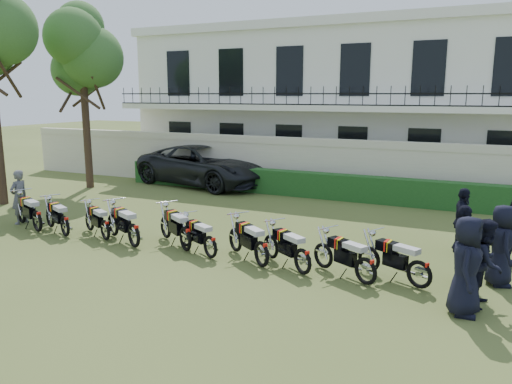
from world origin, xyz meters
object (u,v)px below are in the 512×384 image
Objects in this scene: motorcycle_0 at (37,216)px; motorcycle_8 at (366,264)px; tree_west_near at (82,51)px; motorcycle_7 at (303,255)px; officer_2 at (462,245)px; motorcycle_5 at (210,242)px; officer_3 at (501,245)px; motorcycle_2 at (105,225)px; motorcycle_6 at (262,248)px; officer_0 at (466,266)px; officer_1 at (486,263)px; inspector at (19,197)px; suv at (204,165)px; motorcycle_9 at (420,268)px; officer_5 at (462,221)px; motorcycle_1 at (65,221)px; motorcycle_3 at (134,230)px; motorcycle_4 at (185,233)px.

motorcycle_8 is (9.85, -0.01, -0.04)m from motorcycle_0.
tree_west_near is 16.07m from motorcycle_8.
officer_2 is (3.29, 0.99, 0.40)m from motorcycle_7.
motorcycle_5 is at bearing 93.67° from officer_2.
motorcycle_0 is 1.10× the size of officer_3.
motorcycle_0 is at bearing 118.41° from motorcycle_8.
motorcycle_2 is 0.97× the size of motorcycle_8.
officer_0 is at bearing -63.47° from motorcycle_6.
officer_1 reaches higher than motorcycle_2.
officer_3 reaches higher than inspector.
officer_3 is (12.07, -7.74, -0.02)m from suv.
officer_0 is 1.07× the size of officer_3.
tree_west_near reaches higher than officer_0.
motorcycle_6 is 3.59m from motorcycle_9.
motorcycle_5 is 10.50m from suv.
officer_0 is at bearing -109.56° from motorcycle_9.
motorcycle_8 is 0.99× the size of officer_1.
motorcycle_5 is at bearing 85.63° from officer_3.
officer_1 is 1.00× the size of officer_5.
inspector is at bearing 113.48° from motorcycle_5.
officer_1 is 1.12m from officer_2.
motorcycle_2 is 0.94× the size of officer_3.
suv is (-0.74, 9.04, 0.42)m from motorcycle_1.
inspector is at bearing 113.83° from motorcycle_9.
motorcycle_3 is 1.06× the size of motorcycle_9.
motorcycle_1 is 1.07× the size of motorcycle_7.
officer_3 reaches higher than motorcycle_5.
officer_5 is at bearing 0.47° from motorcycle_8.
tree_west_near is 14.85m from motorcycle_7.
officer_2 is (6.66, 0.66, 0.37)m from motorcycle_4.
motorcycle_6 is 4.57m from officer_0.
motorcycle_6 is (11.24, -6.27, -5.39)m from tree_west_near.
motorcycle_5 is at bearing 83.46° from officer_0.
motorcycle_0 is at bearing 100.97° from officer_1.
motorcycle_7 is at bearing -63.14° from motorcycle_3.
tree_west_near is 12.02m from motorcycle_4.
motorcycle_9 is at bearing 173.55° from officer_5.
officer_0 is at bearing -64.83° from motorcycle_4.
inspector reaches higher than motorcycle_6.
motorcycle_3 is 1.08× the size of officer_2.
motorcycle_7 is at bearing -126.54° from suv.
motorcycle_1 is 1.00× the size of officer_3.
motorcycle_6 is at bearing 120.38° from motorcycle_7.
motorcycle_2 is 0.99× the size of motorcycle_6.
officer_2 is at bearing -42.56° from motorcycle_6.
officer_2 is (4.35, 0.93, 0.38)m from motorcycle_6.
motorcycle_3 is at bearing 119.81° from motorcycle_5.
motorcycle_5 is 0.95× the size of officer_1.
motorcycle_4 is 6.71m from officer_2.
tree_west_near is 11.19m from motorcycle_3.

